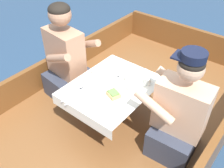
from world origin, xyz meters
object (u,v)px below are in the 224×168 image
(person_port, at_px, (66,60))
(sandwich, at_px, (113,94))
(person_starboard, at_px, (179,116))
(coffee_cup_center, at_px, (87,80))
(coffee_cup_port, at_px, (148,81))
(coffee_cup_starboard, at_px, (96,72))

(person_port, distance_m, sandwich, 0.75)
(person_port, bearing_deg, person_starboard, 7.03)
(person_port, xyz_separation_m, sandwich, (0.74, -0.14, 0.03))
(sandwich, relative_size, coffee_cup_center, 1.35)
(sandwich, bearing_deg, coffee_cup_center, 178.85)
(coffee_cup_port, bearing_deg, sandwich, -111.18)
(coffee_cup_starboard, distance_m, coffee_cup_center, 0.14)
(person_starboard, height_order, coffee_cup_port, person_starboard)
(person_port, relative_size, coffee_cup_center, 10.47)
(coffee_cup_starboard, bearing_deg, coffee_cup_center, -79.94)
(coffee_cup_port, height_order, coffee_cup_center, coffee_cup_port)
(sandwich, relative_size, coffee_cup_starboard, 1.36)
(sandwich, distance_m, coffee_cup_starboard, 0.36)
(person_port, xyz_separation_m, coffee_cup_center, (0.43, -0.14, 0.03))
(person_starboard, height_order, coffee_cup_starboard, person_starboard)
(coffee_cup_center, bearing_deg, sandwich, -1.15)
(person_port, bearing_deg, coffee_cup_center, -12.19)
(person_starboard, bearing_deg, coffee_cup_port, -26.06)
(sandwich, relative_size, coffee_cup_port, 1.48)
(coffee_cup_port, bearing_deg, coffee_cup_starboard, -157.62)
(person_port, height_order, person_starboard, person_port)
(person_port, relative_size, coffee_cup_port, 11.50)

